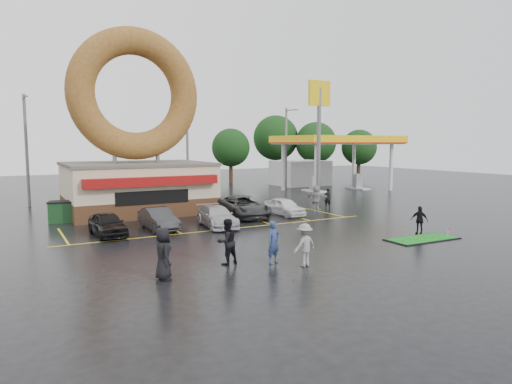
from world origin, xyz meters
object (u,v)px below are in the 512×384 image
putting_green (422,239)px  donut_shop (136,152)px  streetlight_mid (188,147)px  gas_station (321,156)px  car_grey (243,207)px  car_silver (217,217)px  shell_sign (319,118)px  car_black (107,224)px  streetlight_left (27,147)px  dumpster (64,212)px  car_dgrey (158,219)px  streetlight_right (286,146)px  person_blue (274,242)px  car_white (284,207)px  person_cameraman (419,220)px

putting_green → donut_shop: bearing=121.8°
streetlight_mid → putting_green: (3.75, -25.25, -4.75)m
gas_station → car_grey: gas_station is taller
car_silver → gas_station: bearing=45.2°
shell_sign → car_black: shell_sign is taller
donut_shop → car_grey: donut_shop is taller
streetlight_left → dumpster: bearing=-79.9°
donut_shop → car_dgrey: 8.66m
streetlight_mid → streetlight_right: bearing=4.8°
shell_sign → person_blue: shell_sign is taller
car_grey → car_white: size_ratio=1.44×
donut_shop → gas_station: (23.00, 7.97, -0.77)m
gas_station → streetlight_right: (-4.00, 0.98, 1.08)m
gas_station → car_white: 20.85m
car_dgrey → donut_shop: bearing=82.0°
streetlight_left → dumpster: streetlight_left is taller
car_black → car_white: car_black is taller
person_cameraman → dumpster: (-17.12, 14.02, -0.15)m
person_cameraman → donut_shop: bearing=-168.8°
dumpster → streetlight_mid: bearing=53.8°
streetlight_mid → person_blue: (-5.76, -25.55, -3.86)m
streetlight_mid → person_cameraman: (4.74, -24.14, -3.98)m
car_dgrey → streetlight_mid: bearing=61.4°
donut_shop → streetlight_right: 21.00m
shell_sign → car_grey: size_ratio=1.99×
streetlight_right → shell_sign: bearing=-106.8°
donut_shop → person_blue: (1.24, -17.60, -3.54)m
donut_shop → person_cameraman: donut_shop is taller
gas_station → streetlight_mid: 16.04m
car_grey → car_black: bearing=-162.2°
streetlight_left → person_cameraman: size_ratio=5.63×
car_dgrey → car_silver: (3.47, -0.78, -0.02)m
streetlight_right → donut_shop: bearing=-154.8°
shell_sign → car_dgrey: size_ratio=2.70×
donut_shop → car_dgrey: (-0.80, -7.73, -3.82)m
car_black → car_white: (12.47, 1.23, -0.03)m
person_cameraman → shell_sign: bearing=139.6°
person_blue → streetlight_mid: bearing=60.0°
streetlight_mid → dumpster: bearing=-140.7°
gas_station → streetlight_mid: size_ratio=1.52×
streetlight_right → car_grey: streetlight_right is taller
car_silver → dumpster: bearing=147.9°
dumpster → car_white: bearing=-3.9°
streetlight_mid → streetlight_left: bearing=-175.9°
dumpster → putting_green: dumpster is taller
car_white → person_cameraman: bearing=-75.2°
person_blue → shell_sign: bearing=31.1°
streetlight_right → car_white: 19.33m
person_blue → streetlight_left: bearing=91.3°
streetlight_left → car_white: size_ratio=2.44×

